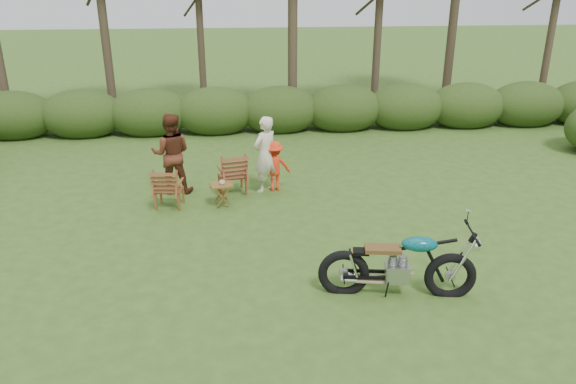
{
  "coord_description": "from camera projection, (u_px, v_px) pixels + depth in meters",
  "views": [
    {
      "loc": [
        -1.29,
        -8.08,
        4.84
      ],
      "look_at": [
        -0.41,
        1.58,
        0.9
      ],
      "focal_mm": 35.0,
      "sensor_mm": 36.0,
      "label": 1
    }
  ],
  "objects": [
    {
      "name": "child",
      "position": [
        275.0,
        190.0,
        13.0
      ],
      "size": [
        0.81,
        0.54,
        1.16
      ],
      "primitive_type": "imported",
      "rotation": [
        0.0,
        0.0,
        3.3
      ],
      "color": "red",
      "rests_on": "ground"
    },
    {
      "name": "lawn_chair_right",
      "position": [
        233.0,
        193.0,
        12.82
      ],
      "size": [
        0.79,
        0.79,
        0.97
      ],
      "primitive_type": null,
      "rotation": [
        0.0,
        0.0,
        3.36
      ],
      "color": "brown",
      "rests_on": "ground"
    },
    {
      "name": "adult_a",
      "position": [
        266.0,
        191.0,
        12.9
      ],
      "size": [
        0.76,
        0.74,
        1.76
      ],
      "primitive_type": "imported",
      "rotation": [
        0.0,
        0.0,
        3.85
      ],
      "color": "beige",
      "rests_on": "ground"
    },
    {
      "name": "motorcycle",
      "position": [
        395.0,
        293.0,
        8.9
      ],
      "size": [
        2.42,
        1.21,
        1.33
      ],
      "primitive_type": null,
      "rotation": [
        0.0,
        0.0,
        -0.15
      ],
      "color": "#0B8D94",
      "rests_on": "ground"
    },
    {
      "name": "lawn_chair_left",
      "position": [
        170.0,
        206.0,
        12.1
      ],
      "size": [
        0.7,
        0.7,
        0.91
      ],
      "primitive_type": null,
      "rotation": [
        0.0,
        0.0,
        3.01
      ],
      "color": "brown",
      "rests_on": "ground"
    },
    {
      "name": "cup",
      "position": [
        222.0,
        182.0,
        11.91
      ],
      "size": [
        0.13,
        0.13,
        0.09
      ],
      "primitive_type": "imported",
      "rotation": [
        0.0,
        0.0,
        -0.08
      ],
      "color": "beige",
      "rests_on": "side_table"
    },
    {
      "name": "adult_b",
      "position": [
        174.0,
        191.0,
        12.89
      ],
      "size": [
        0.91,
        0.72,
        1.83
      ],
      "primitive_type": "imported",
      "rotation": [
        0.0,
        0.0,
        3.11
      ],
      "color": "#532717",
      "rests_on": "ground"
    },
    {
      "name": "side_table",
      "position": [
        222.0,
        195.0,
        12.04
      ],
      "size": [
        0.55,
        0.49,
        0.5
      ],
      "primitive_type": null,
      "rotation": [
        0.0,
        0.0,
        0.18
      ],
      "color": "brown",
      "rests_on": "ground"
    },
    {
      "name": "ground",
      "position": [
        321.0,
        276.0,
        9.39
      ],
      "size": [
        80.0,
        80.0,
        0.0
      ],
      "primitive_type": "plane",
      "color": "#314B19",
      "rests_on": "ground"
    },
    {
      "name": "tree_line",
      "position": [
        294.0,
        1.0,
        16.98
      ],
      "size": [
        22.52,
        11.62,
        8.14
      ],
      "color": "#3C2D21",
      "rests_on": "ground"
    }
  ]
}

